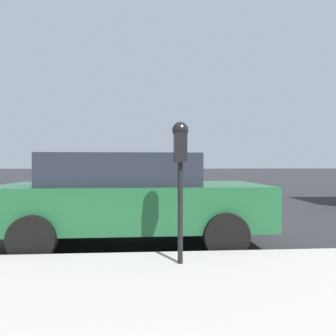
% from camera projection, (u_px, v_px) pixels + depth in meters
% --- Properties ---
extents(ground_plane, '(220.00, 220.00, 0.00)m').
position_uv_depth(ground_plane, '(143.00, 231.00, 6.48)').
color(ground_plane, '#2B2B2D').
extents(parking_meter, '(0.21, 0.19, 1.64)m').
position_uv_depth(parking_meter, '(180.00, 155.00, 3.78)').
color(parking_meter, black).
rests_on(parking_meter, sidewalk).
extents(car_green, '(2.14, 4.24, 1.48)m').
position_uv_depth(car_green, '(131.00, 196.00, 5.39)').
color(car_green, '#1E5B33').
rests_on(car_green, ground_plane).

